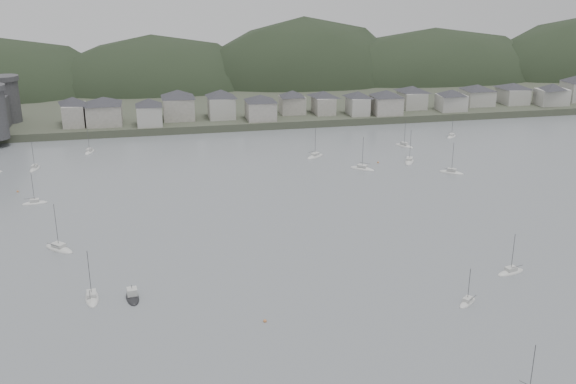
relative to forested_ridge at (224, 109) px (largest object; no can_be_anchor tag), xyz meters
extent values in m
plane|color=slate|center=(-4.83, -269.40, 11.28)|extent=(900.00, 900.00, 0.00)
cube|color=#383D2D|center=(-4.83, 25.60, 12.78)|extent=(900.00, 250.00, 3.00)
ellipsoid|color=black|center=(-115.70, 2.54, 1.14)|extent=(138.98, 92.48, 81.13)
ellipsoid|color=black|center=(-37.13, 3.46, 1.32)|extent=(132.08, 90.41, 79.74)
ellipsoid|color=black|center=(45.82, 3.53, -1.39)|extent=(133.88, 88.37, 101.41)
ellipsoid|color=black|center=(121.12, -1.49, 0.97)|extent=(165.81, 81.78, 82.55)
cylinder|color=#38383B|center=(-96.83, -75.40, 22.78)|extent=(10.00, 10.00, 17.00)
cube|color=#38383B|center=(-96.83, -89.40, 20.28)|extent=(3.50, 30.00, 12.00)
cube|color=gray|center=(-69.83, -87.44, 18.58)|extent=(8.34, 12.91, 8.59)
pyramid|color=#2D2D33|center=(-69.83, -87.44, 24.37)|extent=(15.78, 15.78, 3.01)
cube|color=gray|center=(-58.15, -88.08, 18.46)|extent=(13.68, 13.35, 8.36)
pyramid|color=#2D2D33|center=(-58.15, -88.08, 24.11)|extent=(20.07, 20.07, 2.93)
cube|color=#AFADA4|center=(-40.41, -93.38, 18.32)|extent=(9.78, 10.20, 8.08)
pyramid|color=#2D2D33|center=(-40.41, -93.38, 23.78)|extent=(14.83, 14.83, 2.83)
cube|color=gray|center=(-28.35, -83.75, 18.83)|extent=(12.59, 13.33, 9.09)
pyramid|color=#2D2D33|center=(-28.35, -83.75, 24.97)|extent=(19.24, 19.24, 3.18)
cube|color=#AFADA4|center=(-10.58, -85.30, 18.72)|extent=(10.74, 12.17, 8.87)
pyramid|color=#2D2D33|center=(-10.58, -85.30, 24.70)|extent=(17.01, 17.01, 3.10)
cube|color=gray|center=(5.09, -91.87, 18.13)|extent=(11.63, 12.09, 7.69)
pyramid|color=#2D2D33|center=(5.09, -91.87, 23.32)|extent=(17.61, 17.61, 2.69)
cube|color=gray|center=(20.42, -83.21, 18.00)|extent=(10.37, 9.35, 7.44)
pyramid|color=#2D2D33|center=(20.42, -83.21, 23.03)|extent=(14.65, 14.65, 2.60)
cube|color=gray|center=(33.79, -85.61, 17.90)|extent=(8.24, 12.20, 7.22)
pyramid|color=#2D2D33|center=(33.79, -85.61, 22.77)|extent=(15.17, 15.17, 2.53)
cube|color=#AFADA4|center=(47.66, -90.85, 18.02)|extent=(8.06, 10.91, 7.46)
pyramid|color=#2D2D33|center=(47.66, -90.85, 23.05)|extent=(14.08, 14.08, 2.61)
cube|color=gray|center=(59.98, -92.34, 18.12)|extent=(11.73, 11.78, 7.66)
pyramid|color=#2D2D33|center=(59.98, -92.34, 23.29)|extent=(17.46, 17.46, 2.68)
cube|color=#AFADA4|center=(75.80, -82.49, 17.95)|extent=(10.19, 13.02, 7.33)
pyramid|color=#2D2D33|center=(75.80, -82.49, 22.90)|extent=(17.23, 17.23, 2.57)
cube|color=#AFADA4|center=(90.71, -91.34, 17.72)|extent=(11.70, 9.81, 6.88)
pyramid|color=#2D2D33|center=(90.71, -91.34, 22.36)|extent=(15.97, 15.97, 2.41)
cube|color=#AFADA4|center=(107.57, -82.49, 17.78)|extent=(12.83, 12.48, 7.00)
pyramid|color=#2D2D33|center=(107.57, -82.49, 22.51)|extent=(18.79, 18.79, 2.45)
cube|color=#AFADA4|center=(125.90, -81.98, 17.77)|extent=(11.07, 13.50, 6.97)
pyramid|color=#2D2D33|center=(125.90, -81.98, 22.47)|extent=(18.25, 18.25, 2.44)
cube|color=#AFADA4|center=(141.19, -89.68, 17.95)|extent=(13.75, 9.12, 7.34)
pyramid|color=#2D2D33|center=(141.19, -89.68, 22.91)|extent=(16.97, 16.97, 2.57)
cube|color=#AFADA4|center=(158.09, -83.45, 18.81)|extent=(11.37, 11.57, 9.05)
ellipsoid|color=silver|center=(54.82, -169.75, 11.33)|extent=(7.80, 7.08, 1.60)
cube|color=beige|center=(54.82, -169.75, 12.44)|extent=(3.28, 3.14, 0.70)
cylinder|color=#3F3F42|center=(54.82, -169.75, 16.49)|extent=(0.12, 0.12, 10.01)
cylinder|color=#3F3F42|center=(53.71, -170.67, 12.99)|extent=(2.84, 2.38, 0.10)
ellipsoid|color=silver|center=(75.62, -125.31, 11.33)|extent=(6.47, 6.37, 1.37)
cube|color=beige|center=(75.62, -125.31, 12.32)|extent=(2.78, 2.76, 0.70)
cylinder|color=#3F3F42|center=(75.62, -125.31, 15.78)|extent=(0.12, 0.12, 8.59)
cylinder|color=#3F3F42|center=(74.73, -124.45, 12.87)|extent=(2.29, 2.23, 0.10)
ellipsoid|color=silver|center=(15.96, -142.06, 11.33)|extent=(8.10, 7.06, 1.64)
cube|color=beige|center=(15.96, -142.06, 12.45)|extent=(3.37, 3.17, 0.70)
cylinder|color=#3F3F42|center=(15.96, -142.06, 16.60)|extent=(0.12, 0.12, 10.24)
cylinder|color=#3F3F42|center=(14.79, -141.16, 13.00)|extent=(2.99, 2.32, 0.10)
ellipsoid|color=silver|center=(35.50, -241.16, 11.33)|extent=(7.59, 4.12, 1.45)
cube|color=beige|center=(35.50, -241.16, 12.36)|extent=(2.86, 2.20, 0.70)
cylinder|color=#3F3F42|center=(35.50, -241.16, 16.01)|extent=(0.12, 0.12, 9.04)
cylinder|color=#3F3F42|center=(36.75, -241.50, 12.91)|extent=(3.17, 0.94, 0.10)
cylinder|color=#3F3F42|center=(14.97, -282.72, 16.28)|extent=(0.12, 0.12, 9.58)
ellipsoid|color=silver|center=(-63.41, -207.39, 11.33)|extent=(8.51, 8.44, 1.82)
cube|color=beige|center=(-63.41, -207.39, 12.54)|extent=(3.66, 3.65, 0.70)
cylinder|color=#3F3F42|center=(-63.41, -207.39, 17.16)|extent=(0.12, 0.12, 11.35)
cylinder|color=#3F3F42|center=(-64.57, -208.53, 13.09)|extent=(2.98, 2.94, 0.10)
ellipsoid|color=silver|center=(-62.41, -119.40, 11.33)|extent=(4.36, 7.81, 1.49)
cube|color=beige|center=(-62.41, -119.40, 12.38)|extent=(2.30, 2.96, 0.70)
cylinder|color=#3F3F42|center=(-62.41, -119.40, 16.14)|extent=(0.12, 0.12, 9.30)
cylinder|color=#3F3F42|center=(-62.04, -120.69, 12.93)|extent=(1.03, 3.24, 0.10)
ellipsoid|color=silver|center=(27.65, -159.71, 11.33)|extent=(8.32, 7.79, 1.73)
cube|color=beige|center=(27.65, -159.71, 12.50)|extent=(3.53, 3.43, 0.70)
cylinder|color=#3F3F42|center=(27.65, -159.71, 16.89)|extent=(0.12, 0.12, 10.81)
cylinder|color=#3F3F42|center=(28.81, -158.68, 13.05)|extent=(2.99, 2.65, 0.10)
ellipsoid|color=silver|center=(46.21, -154.80, 11.33)|extent=(6.64, 9.17, 1.77)
cube|color=beige|center=(46.21, -154.80, 12.52)|extent=(3.17, 3.66, 0.70)
cylinder|color=#3F3F42|center=(46.21, -154.80, 17.03)|extent=(0.12, 0.12, 11.09)
cylinder|color=#3F3F42|center=(45.47, -153.39, 13.07)|extent=(1.95, 3.58, 0.10)
ellipsoid|color=silver|center=(52.04, -134.99, 11.33)|extent=(6.34, 8.25, 1.61)
cube|color=beige|center=(52.04, -134.99, 12.44)|extent=(2.97, 3.33, 0.70)
cylinder|color=#3F3F42|center=(52.04, -134.99, 16.52)|extent=(0.12, 0.12, 10.08)
cylinder|color=#3F3F42|center=(51.30, -136.24, 12.99)|extent=(1.94, 3.17, 0.10)
ellipsoid|color=silver|center=(-78.77, -137.03, 11.33)|extent=(3.74, 7.80, 1.50)
cube|color=beige|center=(-78.77, -137.03, 12.38)|extent=(2.10, 2.88, 0.70)
cylinder|color=#3F3F42|center=(-78.77, -137.03, 16.16)|extent=(0.12, 0.12, 9.35)
cylinder|color=#3F3F42|center=(-78.52, -138.35, 12.93)|extent=(0.72, 3.33, 0.10)
ellipsoid|color=silver|center=(-73.79, -172.49, 11.33)|extent=(7.27, 3.12, 1.41)
cube|color=beige|center=(-73.79, -172.49, 12.34)|extent=(2.64, 1.85, 0.70)
cylinder|color=#3F3F42|center=(-73.79, -172.49, 15.89)|extent=(0.12, 0.12, 8.81)
cylinder|color=#3F3F42|center=(-75.04, -172.33, 12.89)|extent=(3.16, 0.50, 0.10)
ellipsoid|color=silver|center=(-54.04, -234.44, 11.33)|extent=(3.58, 8.58, 1.67)
cube|color=beige|center=(-54.04, -234.44, 12.47)|extent=(2.15, 3.10, 0.70)
cylinder|color=#3F3F42|center=(-54.04, -234.44, 16.69)|extent=(0.12, 0.12, 10.42)
cylinder|color=#3F3F42|center=(-54.21, -235.93, 13.02)|extent=(0.52, 3.74, 0.10)
ellipsoid|color=silver|center=(19.86, -251.93, 11.33)|extent=(5.83, 5.21, 1.19)
cube|color=beige|center=(19.86, -251.93, 12.23)|extent=(2.44, 2.32, 0.70)
cylinder|color=#3F3F42|center=(19.86, -251.93, 15.20)|extent=(0.12, 0.12, 7.44)
cylinder|color=#3F3F42|center=(20.70, -252.60, 12.78)|extent=(2.15, 1.76, 0.10)
ellipsoid|color=black|center=(-45.96, -235.93, 11.33)|extent=(3.43, 7.45, 1.58)
cube|color=beige|center=(-45.96, -235.93, 12.78)|extent=(2.26, 2.38, 1.40)
cylinder|color=#3F3F42|center=(-45.96, -235.93, 13.68)|extent=(0.10, 0.10, 1.20)
sphere|color=#C17540|center=(35.34, -153.53, 11.43)|extent=(0.70, 0.70, 0.70)
sphere|color=#C17540|center=(-80.32, -160.71, 11.43)|extent=(0.70, 0.70, 0.70)
sphere|color=#C17540|center=(-21.18, -250.76, 11.43)|extent=(0.70, 0.70, 0.70)
camera|label=1|loc=(-39.78, -360.43, 75.65)|focal=41.35mm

